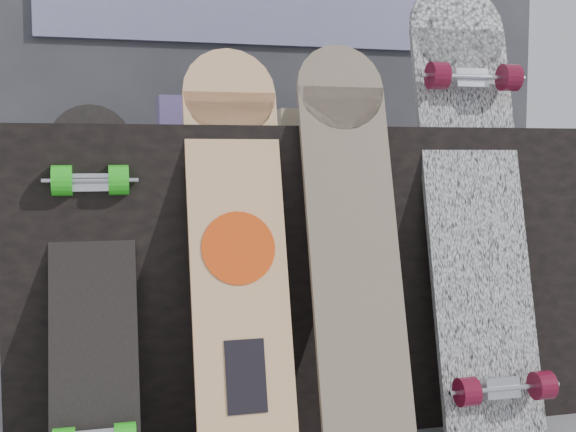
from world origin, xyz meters
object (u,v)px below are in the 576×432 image
object	(u,v)px
longboard_geisha	(238,242)
skateboard_dark	(93,284)
longboard_celtic	(353,236)
vendor_table	(303,267)
longboard_cascadia	(475,195)

from	to	relation	value
longboard_geisha	skateboard_dark	size ratio (longest dim) A/B	1.16
longboard_celtic	skateboard_dark	size ratio (longest dim) A/B	1.18
vendor_table	longboard_cascadia	size ratio (longest dim) A/B	1.33
longboard_celtic	longboard_cascadia	xyz separation A→B (m)	(0.36, 0.07, 0.09)
longboard_cascadia	skateboard_dark	size ratio (longest dim) A/B	1.41
vendor_table	skateboard_dark	world-z (taller)	skateboard_dark
vendor_table	skateboard_dark	size ratio (longest dim) A/B	1.87
longboard_geisha	longboard_celtic	world-z (taller)	longboard_celtic
vendor_table	longboard_celtic	size ratio (longest dim) A/B	1.59
vendor_table	longboard_cascadia	distance (m)	0.54
longboard_celtic	longboard_cascadia	bearing A→B (deg)	10.58
vendor_table	longboard_celtic	world-z (taller)	longboard_celtic
longboard_celtic	vendor_table	bearing A→B (deg)	91.98
longboard_geisha	longboard_celtic	xyz separation A→B (m)	(0.27, -0.03, 0.01)
vendor_table	longboard_cascadia	bearing A→B (deg)	-41.59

